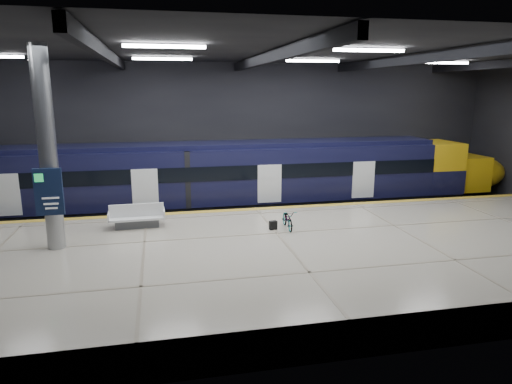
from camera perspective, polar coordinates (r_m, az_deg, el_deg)
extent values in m
plane|color=black|center=(19.07, 1.81, -7.39)|extent=(30.00, 30.00, 0.00)
cube|color=black|center=(25.88, -2.38, 7.00)|extent=(30.00, 0.10, 8.00)
cube|color=black|center=(10.64, 12.25, -1.38)|extent=(30.00, 0.10, 8.00)
cube|color=black|center=(17.98, 1.99, 17.32)|extent=(30.00, 16.00, 0.10)
cube|color=black|center=(17.52, -18.25, 16.03)|extent=(0.25, 16.00, 0.40)
cube|color=black|center=(17.96, 1.98, 16.53)|extent=(0.25, 16.00, 0.40)
cube|color=black|center=(20.26, 19.33, 15.41)|extent=(0.25, 16.00, 0.40)
cube|color=white|center=(15.46, -11.34, 17.42)|extent=(2.60, 0.18, 0.10)
cube|color=white|center=(17.10, 13.95, 16.82)|extent=(2.60, 0.18, 0.10)
cube|color=white|center=(21.44, -11.61, 15.99)|extent=(2.60, 0.18, 0.10)
cube|color=white|center=(22.65, 7.12, 15.95)|extent=(2.60, 0.18, 0.10)
cube|color=white|center=(25.77, 22.52, 14.70)|extent=(2.60, 0.18, 0.10)
cube|color=#B5AC99|center=(16.61, 3.89, -8.48)|extent=(30.00, 11.00, 1.10)
cube|color=gold|center=(21.30, 0.07, -2.12)|extent=(30.00, 0.40, 0.01)
cube|color=gray|center=(23.49, -0.97, -3.31)|extent=(30.00, 0.08, 0.16)
cube|color=gray|center=(24.85, -1.60, -2.42)|extent=(30.00, 0.08, 0.16)
cube|color=black|center=(23.77, -6.19, -2.02)|extent=(24.00, 2.58, 0.80)
cube|color=black|center=(23.39, -6.29, 2.19)|extent=(24.00, 2.80, 2.75)
cube|color=black|center=(23.17, -6.38, 5.83)|extent=(24.00, 2.30, 0.24)
cube|color=black|center=(21.96, -5.93, 2.25)|extent=(24.00, 0.04, 0.70)
cube|color=white|center=(22.57, 1.70, 1.05)|extent=(1.20, 0.05, 1.90)
cube|color=gold|center=(27.83, 21.44, 3.06)|extent=(2.00, 2.80, 2.75)
ellipsoid|color=gold|center=(29.40, 25.61, 2.22)|extent=(3.60, 2.52, 1.90)
cube|color=black|center=(27.96, 21.99, 3.42)|extent=(1.60, 2.38, 0.80)
cube|color=#595B60|center=(19.08, -14.61, -3.81)|extent=(1.73, 0.58, 0.32)
cube|color=silver|center=(19.02, -14.65, -3.10)|extent=(2.16, 0.96, 0.09)
cube|color=silver|center=(18.94, -14.70, -2.23)|extent=(2.14, 0.14, 0.54)
cube|color=silver|center=(19.05, -17.89, -2.88)|extent=(0.09, 0.91, 0.32)
cube|color=silver|center=(18.98, -11.44, -2.56)|extent=(0.09, 0.91, 0.32)
imported|color=#99999E|center=(18.27, 3.99, -3.40)|extent=(0.58, 1.51, 0.78)
cube|color=black|center=(18.18, 2.15, -4.17)|extent=(0.33, 0.24, 0.35)
cylinder|color=#9EA0A5|center=(16.93, -24.61, 4.78)|extent=(0.60, 0.60, 6.90)
cube|color=#0F1B39|center=(16.73, -24.49, 0.02)|extent=(0.90, 0.12, 1.60)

